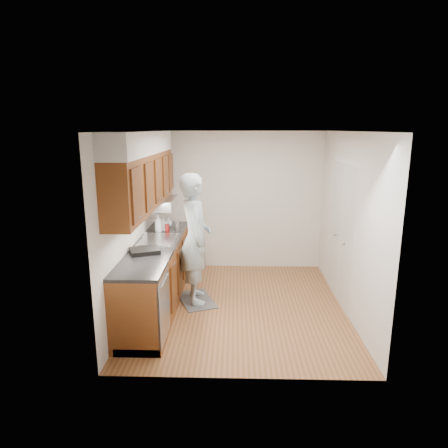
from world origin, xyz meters
The scene contains 16 objects.
floor centered at (0.00, 0.00, 0.00)m, with size 3.50×3.50×0.00m, color #975D39.
ceiling centered at (0.00, 0.00, 2.50)m, with size 3.50×3.50×0.00m, color white.
wall_left centered at (-1.50, 0.00, 1.25)m, with size 0.02×3.50×2.50m, color silver.
wall_right centered at (1.50, 0.00, 1.25)m, with size 0.02×3.50×2.50m, color silver.
wall_back centered at (0.00, 1.75, 1.25)m, with size 3.00×0.02×2.50m, color silver.
counter centered at (-1.20, 0.00, 0.49)m, with size 0.64×2.80×1.30m.
upper_cabinets centered at (-1.33, 0.05, 1.95)m, with size 0.47×2.80×1.21m.
closet_door centered at (1.49, 0.30, 1.02)m, with size 0.02×1.22×2.05m, color white.
floor_mat centered at (-0.65, 0.17, 0.01)m, with size 0.45×0.76×0.01m, color slate.
person centered at (-0.65, 0.17, 1.10)m, with size 0.77×0.51×2.17m, color #9FB7C2.
soap_bottle_a centered at (-1.28, 0.65, 1.09)m, with size 0.12×0.12×0.30m, color silver.
soap_bottle_b centered at (-1.23, 0.79, 1.05)m, with size 0.10×0.10×0.22m, color silver.
soap_bottle_c centered at (-1.18, 1.01, 1.02)m, with size 0.13×0.13×0.17m, color silver.
soda_can centered at (-1.14, 0.64, 1.01)m, with size 0.07×0.07×0.13m, color maroon.
steel_can centered at (-1.01, 0.79, 1.01)m, with size 0.07×0.07×0.13m, color #A5A5AA.
dish_rack centered at (-1.26, -0.43, 0.97)m, with size 0.37×0.31×0.06m, color black.
Camera 1 is at (-0.07, -5.42, 2.53)m, focal length 32.00 mm.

